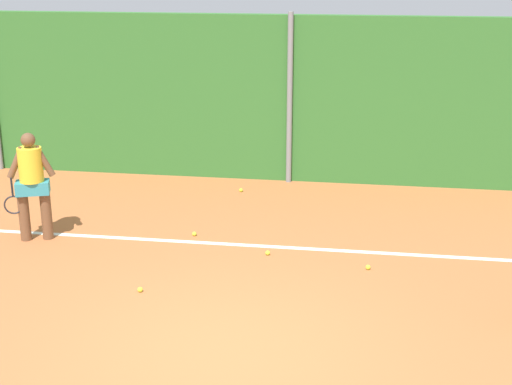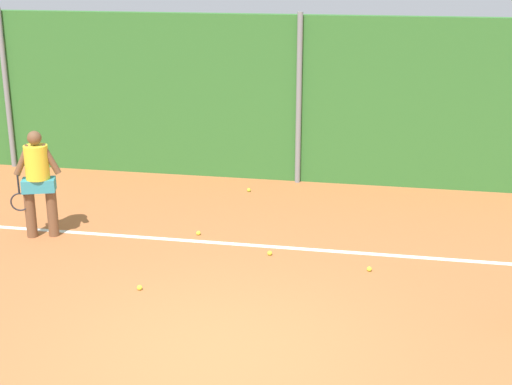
% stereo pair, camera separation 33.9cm
% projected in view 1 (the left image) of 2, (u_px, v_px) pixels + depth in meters
% --- Properties ---
extents(ground_plane, '(30.50, 30.50, 0.00)m').
position_uv_depth(ground_plane, '(252.00, 279.00, 9.64)').
color(ground_plane, '#B76638').
extents(hedge_fence_backdrop, '(19.83, 0.25, 3.03)m').
position_uv_depth(hedge_fence_backdrop, '(291.00, 99.00, 13.45)').
color(hedge_fence_backdrop, '#33702D').
rests_on(hedge_fence_backdrop, ground_plane).
extents(fence_post_center, '(0.10, 0.10, 3.10)m').
position_uv_depth(fence_post_center, '(290.00, 100.00, 13.28)').
color(fence_post_center, gray).
rests_on(fence_post_center, ground_plane).
extents(court_baseline_paint, '(14.49, 0.10, 0.01)m').
position_uv_depth(court_baseline_paint, '(264.00, 246.00, 10.71)').
color(court_baseline_paint, white).
rests_on(court_baseline_paint, ground_plane).
extents(player_midcourt, '(0.71, 0.42, 1.62)m').
position_uv_depth(player_midcourt, '(32.00, 181.00, 10.71)').
color(player_midcourt, brown).
rests_on(player_midcourt, ground_plane).
extents(tennis_ball_1, '(0.07, 0.07, 0.07)m').
position_uv_depth(tennis_ball_1, '(268.00, 253.00, 10.39)').
color(tennis_ball_1, '#CCDB33').
rests_on(tennis_ball_1, ground_plane).
extents(tennis_ball_3, '(0.07, 0.07, 0.07)m').
position_uv_depth(tennis_ball_3, '(368.00, 267.00, 9.91)').
color(tennis_ball_3, '#CCDB33').
rests_on(tennis_ball_3, ground_plane).
extents(tennis_ball_4, '(0.07, 0.07, 0.07)m').
position_uv_depth(tennis_ball_4, '(194.00, 234.00, 11.09)').
color(tennis_ball_4, '#CCDB33').
rests_on(tennis_ball_4, ground_plane).
extents(tennis_ball_5, '(0.07, 0.07, 0.07)m').
position_uv_depth(tennis_ball_5, '(140.00, 290.00, 9.25)').
color(tennis_ball_5, '#CCDB33').
rests_on(tennis_ball_5, ground_plane).
extents(tennis_ball_7, '(0.07, 0.07, 0.07)m').
position_uv_depth(tennis_ball_7, '(241.00, 190.00, 13.15)').
color(tennis_ball_7, '#CCDB33').
rests_on(tennis_ball_7, ground_plane).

